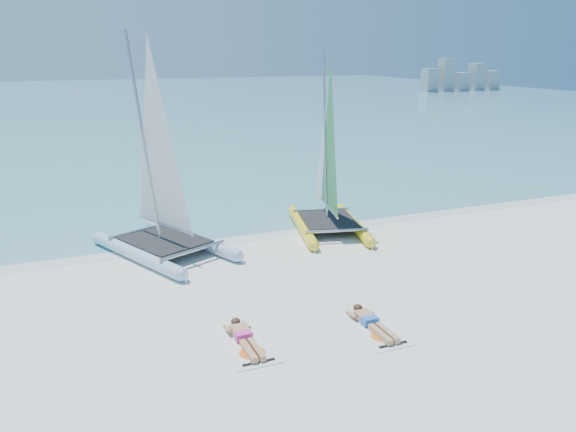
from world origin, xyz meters
name	(u,v)px	position (x,y,z in m)	size (l,w,h in m)	color
ground	(333,294)	(0.00, 0.00, 0.00)	(140.00, 140.00, 0.00)	silver
sea	(107,101)	(0.00, 63.00, 0.01)	(140.00, 115.00, 0.01)	#6DACB5
wet_sand_strip	(261,233)	(0.00, 5.50, 0.00)	(140.00, 1.40, 0.01)	silver
distant_skyline	(460,78)	(53.71, 62.00, 1.94)	(14.00, 2.00, 5.00)	#9CA6AC
catamaran_blue	(159,188)	(-3.48, 4.92, 2.07)	(4.27, 5.63, 6.94)	#B1D6E8
catamaran_yellow	(326,172)	(2.42, 5.40, 2.00)	(3.25, 5.12, 6.34)	yellow
towel_a	(247,346)	(-2.91, -1.70, 0.01)	(1.00, 1.85, 0.02)	white
sunbather_a	(244,337)	(-2.91, -1.50, 0.12)	(0.37, 1.73, 0.26)	tan
towel_b	(375,330)	(0.01, -2.12, 0.01)	(1.00, 1.85, 0.02)	white
sunbather_b	(371,322)	(0.01, -1.93, 0.12)	(0.37, 1.73, 0.26)	tan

